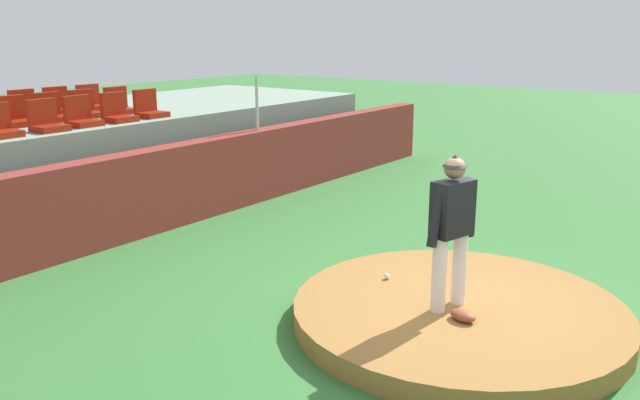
{
  "coord_description": "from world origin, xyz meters",
  "views": [
    {
      "loc": [
        -6.46,
        -2.84,
        3.23
      ],
      "look_at": [
        0.0,
        1.94,
        1.14
      ],
      "focal_mm": 37.14,
      "sensor_mm": 36.0,
      "label": 1
    }
  ],
  "objects": [
    {
      "name": "stadium_chair_8",
      "position": [
        0.67,
        7.74,
        1.81
      ],
      "size": [
        0.48,
        0.44,
        0.5
      ],
      "rotation": [
        0.0,
        0.0,
        3.14
      ],
      "color": "maroon",
      "rests_on": "bleacher_platform"
    },
    {
      "name": "stadium_chair_9",
      "position": [
        1.4,
        7.73,
        1.81
      ],
      "size": [
        0.48,
        0.44,
        0.5
      ],
      "rotation": [
        0.0,
        0.0,
        3.14
      ],
      "color": "maroon",
      "rests_on": "bleacher_platform"
    },
    {
      "name": "stadium_chair_1",
      "position": [
        -0.68,
        6.8,
        1.81
      ],
      "size": [
        0.48,
        0.44,
        0.5
      ],
      "rotation": [
        0.0,
        0.0,
        3.14
      ],
      "color": "maroon",
      "rests_on": "bleacher_platform"
    },
    {
      "name": "stadium_chair_2",
      "position": [
        -0.01,
        6.86,
        1.81
      ],
      "size": [
        0.48,
        0.44,
        0.5
      ],
      "rotation": [
        0.0,
        0.0,
        3.14
      ],
      "color": "maroon",
      "rests_on": "bleacher_platform"
    },
    {
      "name": "stadium_chair_6",
      "position": [
        -0.68,
        7.72,
        1.81
      ],
      "size": [
        0.48,
        0.44,
        0.5
      ],
      "rotation": [
        0.0,
        0.0,
        3.14
      ],
      "color": "maroon",
      "rests_on": "bleacher_platform"
    },
    {
      "name": "stadium_chair_4",
      "position": [
        1.39,
        6.85,
        1.81
      ],
      "size": [
        0.48,
        0.44,
        0.5
      ],
      "rotation": [
        0.0,
        0.0,
        3.14
      ],
      "color": "maroon",
      "rests_on": "bleacher_platform"
    },
    {
      "name": "pitchers_mound",
      "position": [
        0.0,
        0.0,
        0.12
      ],
      "size": [
        3.72,
        3.72,
        0.24
      ],
      "primitive_type": "cylinder",
      "color": "olive",
      "rests_on": "ground_plane"
    },
    {
      "name": "fielding_glove",
      "position": [
        -0.38,
        -0.22,
        0.29
      ],
      "size": [
        0.27,
        0.34,
        0.11
      ],
      "primitive_type": "ellipsoid",
      "rotation": [
        0.0,
        0.0,
        1.33
      ],
      "color": "brown",
      "rests_on": "pitchers_mound"
    },
    {
      "name": "fence_post_right",
      "position": [
        2.87,
        5.55,
        1.87
      ],
      "size": [
        0.06,
        0.06,
        1.04
      ],
      "primitive_type": "cylinder",
      "color": "silver",
      "rests_on": "brick_barrier"
    },
    {
      "name": "bleacher_platform",
      "position": [
        0.0,
        8.46,
        0.83
      ],
      "size": [
        14.73,
        4.32,
        1.65
      ],
      "primitive_type": "cube",
      "color": "gray",
      "rests_on": "ground_plane"
    },
    {
      "name": "stadium_chair_14",
      "position": [
        1.42,
        8.62,
        1.81
      ],
      "size": [
        0.48,
        0.44,
        0.5
      ],
      "rotation": [
        0.0,
        0.0,
        3.14
      ],
      "color": "maroon",
      "rests_on": "bleacher_platform"
    },
    {
      "name": "ground_plane",
      "position": [
        0.0,
        0.0,
        0.0
      ],
      "size": [
        60.0,
        60.0,
        0.0
      ],
      "primitive_type": "plane",
      "color": "#346F32"
    },
    {
      "name": "stadium_chair_3",
      "position": [
        0.68,
        6.83,
        1.81
      ],
      "size": [
        0.48,
        0.44,
        0.5
      ],
      "rotation": [
        0.0,
        0.0,
        3.14
      ],
      "color": "maroon",
      "rests_on": "bleacher_platform"
    },
    {
      "name": "pitcher",
      "position": [
        -0.16,
        0.06,
        1.23
      ],
      "size": [
        0.73,
        0.36,
        1.71
      ],
      "rotation": [
        0.0,
        0.0,
        -0.26
      ],
      "color": "white",
      "rests_on": "pitchers_mound"
    },
    {
      "name": "brick_barrier",
      "position": [
        0.0,
        5.55,
        0.67
      ],
      "size": [
        17.3,
        0.4,
        1.35
      ],
      "primitive_type": "cube",
      "color": "maroon",
      "rests_on": "ground_plane"
    },
    {
      "name": "stadium_chair_7",
      "position": [
        -0.01,
        7.75,
        1.81
      ],
      "size": [
        0.48,
        0.44,
        0.5
      ],
      "rotation": [
        0.0,
        0.0,
        3.14
      ],
      "color": "maroon",
      "rests_on": "bleacher_platform"
    },
    {
      "name": "stadium_chair_12",
      "position": [
        0.03,
        8.62,
        1.81
      ],
      "size": [
        0.48,
        0.44,
        0.5
      ],
      "rotation": [
        0.0,
        0.0,
        3.14
      ],
      "color": "maroon",
      "rests_on": "bleacher_platform"
    },
    {
      "name": "stadium_chair_13",
      "position": [
        0.73,
        8.65,
        1.81
      ],
      "size": [
        0.48,
        0.44,
        0.5
      ],
      "rotation": [
        0.0,
        0.0,
        3.14
      ],
      "color": "maroon",
      "rests_on": "bleacher_platform"
    },
    {
      "name": "baseball",
      "position": [
        0.17,
        1.03,
        0.28
      ],
      "size": [
        0.07,
        0.07,
        0.07
      ],
      "primitive_type": "sphere",
      "color": "white",
      "rests_on": "pitchers_mound"
    }
  ]
}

